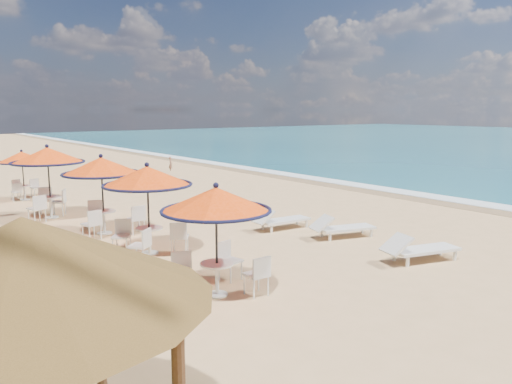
% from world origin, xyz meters
% --- Properties ---
extents(ground, '(160.00, 160.00, 0.00)m').
position_xyz_m(ground, '(0.00, 0.00, 0.00)').
color(ground, tan).
rests_on(ground, ground).
extents(foam_strip, '(1.20, 140.00, 0.04)m').
position_xyz_m(foam_strip, '(9.30, 10.00, 0.00)').
color(foam_strip, white).
rests_on(foam_strip, ground).
extents(wetsand_band, '(1.40, 140.00, 0.02)m').
position_xyz_m(wetsand_band, '(8.40, 10.00, 0.00)').
color(wetsand_band, olive).
rests_on(wetsand_band, ground).
extents(station_0, '(2.30, 2.30, 2.40)m').
position_xyz_m(station_0, '(-4.86, 0.05, 1.75)').
color(station_0, black).
rests_on(station_0, ground).
extents(station_1, '(2.38, 2.38, 2.48)m').
position_xyz_m(station_1, '(-4.68, 3.68, 1.82)').
color(station_1, black).
rests_on(station_1, ground).
extents(station_2, '(2.41, 2.41, 2.51)m').
position_xyz_m(station_2, '(-4.78, 6.60, 1.84)').
color(station_2, black).
rests_on(station_2, ground).
extents(station_3, '(2.54, 2.54, 2.65)m').
position_xyz_m(station_3, '(-5.44, 10.09, 1.94)').
color(station_3, black).
rests_on(station_3, ground).
extents(station_4, '(2.10, 2.17, 2.19)m').
position_xyz_m(station_4, '(-5.28, 14.52, 1.60)').
color(station_4, black).
rests_on(station_4, ground).
extents(lounger_near, '(2.21, 1.23, 0.75)m').
position_xyz_m(lounger_near, '(0.45, -1.19, 0.35)').
color(lounger_near, silver).
rests_on(lounger_near, ground).
extents(lounger_mid, '(2.11, 1.21, 0.72)m').
position_xyz_m(lounger_mid, '(0.69, 1.69, 0.34)').
color(lounger_mid, silver).
rests_on(lounger_mid, ground).
extents(lounger_far, '(2.03, 0.81, 0.71)m').
position_xyz_m(lounger_far, '(-0.07, 3.66, 0.33)').
color(lounger_far, silver).
rests_on(lounger_far, ground).
extents(palapa, '(3.71, 3.71, 2.83)m').
position_xyz_m(palapa, '(-9.30, -3.29, 2.38)').
color(palapa, brown).
rests_on(palapa, ground).
extents(person, '(0.33, 0.40, 0.95)m').
position_xyz_m(person, '(4.67, 19.87, 0.47)').
color(person, '#8C5D47').
rests_on(person, ground).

